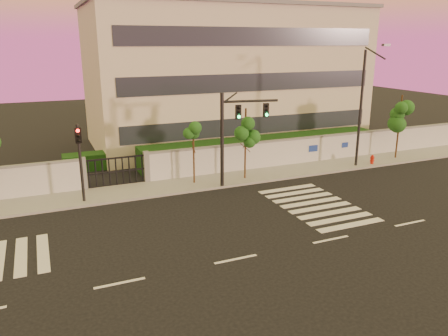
{
  "coord_description": "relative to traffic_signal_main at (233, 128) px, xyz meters",
  "views": [
    {
      "loc": [
        -7.2,
        -15.54,
        9.09
      ],
      "look_at": [
        2.01,
        6.0,
        2.31
      ],
      "focal_mm": 35.0,
      "sensor_mm": 36.0,
      "label": 1
    }
  ],
  "objects": [
    {
      "name": "perimeter_wall",
      "position": [
        -3.9,
        2.85,
        -2.79
      ],
      "size": [
        60.0,
        0.36,
        2.2
      ],
      "color": "#BABDC2",
      "rests_on": "ground"
    },
    {
      "name": "hedge_row",
      "position": [
        -2.84,
        5.59,
        -3.04
      ],
      "size": [
        41.0,
        4.25,
        1.8
      ],
      "color": "black",
      "rests_on": "ground"
    },
    {
      "name": "street_tree_d",
      "position": [
        -2.19,
        1.36,
        -0.83
      ],
      "size": [
        1.39,
        1.11,
        4.12
      ],
      "color": "#382314",
      "rests_on": "ground"
    },
    {
      "name": "sidewalk",
      "position": [
        -4.0,
        1.35,
        -3.78
      ],
      "size": [
        60.0,
        3.0,
        0.15
      ],
      "primitive_type": "cube",
      "color": "gray",
      "rests_on": "ground"
    },
    {
      "name": "institutional_building",
      "position": [
        5.0,
        12.83,
        2.3
      ],
      "size": [
        24.4,
        12.4,
        12.25
      ],
      "color": "beige",
      "rests_on": "ground"
    },
    {
      "name": "fire_hydrant",
      "position": [
        11.81,
        0.38,
        -3.44
      ],
      "size": [
        0.33,
        0.31,
        0.84
      ],
      "rotation": [
        0.0,
        0.0,
        -0.28
      ],
      "color": "red",
      "rests_on": "ground"
    },
    {
      "name": "traffic_signal_secondary",
      "position": [
        -9.3,
        0.58,
        -0.88
      ],
      "size": [
        0.37,
        0.35,
        4.69
      ],
      "rotation": [
        0.0,
        0.0,
        0.2
      ],
      "color": "black",
      "rests_on": "ground"
    },
    {
      "name": "road_markings",
      "position": [
        -5.58,
        -5.4,
        -3.85
      ],
      "size": [
        57.0,
        7.62,
        0.02
      ],
      "color": "silver",
      "rests_on": "ground"
    },
    {
      "name": "streetlight_east",
      "position": [
        10.41,
        0.35,
        1.0
      ],
      "size": [
        0.54,
        2.16,
        8.98
      ],
      "color": "black",
      "rests_on": "ground"
    },
    {
      "name": "ground",
      "position": [
        -4.0,
        -9.15,
        -3.86
      ],
      "size": [
        120.0,
        120.0,
        0.0
      ],
      "primitive_type": "plane",
      "color": "black",
      "rests_on": "ground"
    },
    {
      "name": "street_tree_f",
      "position": [
        14.88,
        1.14,
        -0.07
      ],
      "size": [
        1.61,
        1.28,
        5.15
      ],
      "color": "#382314",
      "rests_on": "ground"
    },
    {
      "name": "street_tree_e",
      "position": [
        1.33,
        0.94,
        -0.24
      ],
      "size": [
        1.45,
        1.15,
        4.92
      ],
      "color": "#382314",
      "rests_on": "ground"
    },
    {
      "name": "traffic_signal_main",
      "position": [
        0.0,
        0.0,
        0.0
      ],
      "size": [
        3.84,
        0.84,
        6.1
      ],
      "rotation": [
        0.0,
        0.0,
        -0.18
      ],
      "color": "black",
      "rests_on": "ground"
    }
  ]
}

